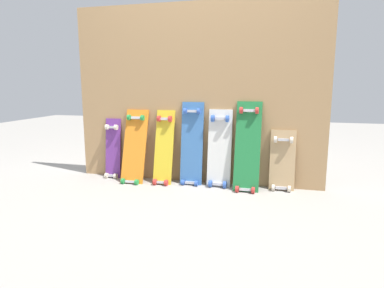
% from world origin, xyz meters
% --- Properties ---
extents(ground_plane, '(12.00, 12.00, 0.00)m').
position_xyz_m(ground_plane, '(0.00, 0.00, 0.00)').
color(ground_plane, '#9E9991').
extents(plywood_wall_panel, '(2.50, 0.04, 1.75)m').
position_xyz_m(plywood_wall_panel, '(0.00, 0.07, 0.87)').
color(plywood_wall_panel, tan).
rests_on(plywood_wall_panel, ground).
extents(skateboard_purple, '(0.17, 0.14, 0.69)m').
position_xyz_m(skateboard_purple, '(-0.88, -0.00, 0.28)').
color(skateboard_purple, '#6B338C').
rests_on(skateboard_purple, ground).
extents(skateboard_orange, '(0.24, 0.29, 0.80)m').
position_xyz_m(skateboard_orange, '(-0.60, -0.08, 0.33)').
color(skateboard_orange, orange).
rests_on(skateboard_orange, ground).
extents(skateboard_yellow, '(0.19, 0.24, 0.79)m').
position_xyz_m(skateboard_yellow, '(-0.30, -0.06, 0.33)').
color(skateboard_yellow, gold).
rests_on(skateboard_yellow, ground).
extents(skateboard_blue, '(0.22, 0.18, 0.88)m').
position_xyz_m(skateboard_blue, '(-0.02, -0.02, 0.37)').
color(skateboard_blue, '#386BAD').
rests_on(skateboard_blue, ground).
extents(skateboard_white, '(0.23, 0.18, 0.80)m').
position_xyz_m(skateboard_white, '(0.26, -0.02, 0.34)').
color(skateboard_white, silver).
rests_on(skateboard_white, ground).
extents(skateboard_green, '(0.24, 0.27, 0.89)m').
position_xyz_m(skateboard_green, '(0.53, -0.07, 0.38)').
color(skateboard_green, '#1E7238').
rests_on(skateboard_green, ground).
extents(skateboard_natural, '(0.23, 0.14, 0.63)m').
position_xyz_m(skateboard_natural, '(0.85, -0.00, 0.25)').
color(skateboard_natural, tan).
rests_on(skateboard_natural, ground).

